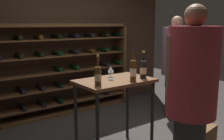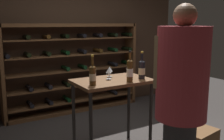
{
  "view_description": "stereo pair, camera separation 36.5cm",
  "coord_description": "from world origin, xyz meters",
  "px_view_note": "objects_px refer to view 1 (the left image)",
  "views": [
    {
      "loc": [
        -2.29,
        -2.73,
        1.71
      ],
      "look_at": [
        -0.15,
        0.17,
        1.07
      ],
      "focal_mm": 41.95,
      "sensor_mm": 36.0,
      "label": 1
    },
    {
      "loc": [
        -1.98,
        -2.93,
        1.71
      ],
      "look_at": [
        -0.15,
        0.17,
        1.07
      ],
      "focal_mm": 41.95,
      "sensor_mm": 36.0,
      "label": 2
    }
  ],
  "objects_px": {
    "wine_bottle_red_label": "(143,69)",
    "wine_glass_stemmed_left": "(111,69)",
    "wine_crate": "(198,137)",
    "wine_bottle_gold_foil": "(98,75)",
    "wine_bottle_black_capsule": "(133,70)",
    "wine_glass_stemmed_right": "(111,71)",
    "tasting_table": "(115,90)",
    "person_bystander_red_print": "(175,62)",
    "person_guest_plum_blouse": "(191,93)",
    "wine_rack": "(67,69)"
  },
  "relations": [
    {
      "from": "person_bystander_red_print",
      "to": "wine_bottle_red_label",
      "type": "bearing_deg",
      "value": -81.59
    },
    {
      "from": "person_guest_plum_blouse",
      "to": "wine_bottle_black_capsule",
      "type": "distance_m",
      "value": 0.89
    },
    {
      "from": "tasting_table",
      "to": "wine_bottle_gold_foil",
      "type": "bearing_deg",
      "value": -157.34
    },
    {
      "from": "wine_bottle_gold_foil",
      "to": "wine_glass_stemmed_left",
      "type": "distance_m",
      "value": 0.52
    },
    {
      "from": "person_bystander_red_print",
      "to": "wine_bottle_gold_foil",
      "type": "relative_size",
      "value": 5.13
    },
    {
      "from": "wine_crate",
      "to": "wine_bottle_gold_foil",
      "type": "height_order",
      "value": "wine_bottle_gold_foil"
    },
    {
      "from": "tasting_table",
      "to": "person_guest_plum_blouse",
      "type": "bearing_deg",
      "value": -84.15
    },
    {
      "from": "wine_rack",
      "to": "wine_glass_stemmed_right",
      "type": "height_order",
      "value": "wine_rack"
    },
    {
      "from": "wine_crate",
      "to": "wine_bottle_red_label",
      "type": "xyz_separation_m",
      "value": [
        -0.64,
        0.44,
        0.97
      ]
    },
    {
      "from": "tasting_table",
      "to": "wine_glass_stemmed_left",
      "type": "relative_size",
      "value": 7.02
    },
    {
      "from": "wine_rack",
      "to": "wine_bottle_gold_foil",
      "type": "distance_m",
      "value": 2.08
    },
    {
      "from": "person_guest_plum_blouse",
      "to": "wine_bottle_red_label",
      "type": "distance_m",
      "value": 0.98
    },
    {
      "from": "tasting_table",
      "to": "person_bystander_red_print",
      "type": "bearing_deg",
      "value": 15.17
    },
    {
      "from": "wine_bottle_black_capsule",
      "to": "wine_rack",
      "type": "bearing_deg",
      "value": 86.55
    },
    {
      "from": "person_guest_plum_blouse",
      "to": "wine_glass_stemmed_left",
      "type": "distance_m",
      "value": 1.27
    },
    {
      "from": "wine_bottle_black_capsule",
      "to": "wine_glass_stemmed_right",
      "type": "xyz_separation_m",
      "value": [
        -0.15,
        0.26,
        -0.04
      ]
    },
    {
      "from": "wine_bottle_gold_foil",
      "to": "wine_glass_stemmed_right",
      "type": "height_order",
      "value": "wine_bottle_gold_foil"
    },
    {
      "from": "wine_crate",
      "to": "wine_glass_stemmed_right",
      "type": "height_order",
      "value": "wine_glass_stemmed_right"
    },
    {
      "from": "wine_glass_stemmed_right",
      "to": "wine_bottle_red_label",
      "type": "bearing_deg",
      "value": -27.05
    },
    {
      "from": "wine_rack",
      "to": "wine_bottle_red_label",
      "type": "distance_m",
      "value": 2.0
    },
    {
      "from": "person_guest_plum_blouse",
      "to": "wine_crate",
      "type": "bearing_deg",
      "value": -88.52
    },
    {
      "from": "wine_rack",
      "to": "tasting_table",
      "type": "distance_m",
      "value": 1.84
    },
    {
      "from": "wine_rack",
      "to": "person_guest_plum_blouse",
      "type": "relative_size",
      "value": 1.42
    },
    {
      "from": "wine_glass_stemmed_right",
      "to": "wine_bottle_black_capsule",
      "type": "bearing_deg",
      "value": -60.3
    },
    {
      "from": "tasting_table",
      "to": "person_bystander_red_print",
      "type": "relative_size",
      "value": 0.54
    },
    {
      "from": "tasting_table",
      "to": "wine_crate",
      "type": "height_order",
      "value": "tasting_table"
    },
    {
      "from": "wine_rack",
      "to": "wine_bottle_black_capsule",
      "type": "bearing_deg",
      "value": -93.45
    },
    {
      "from": "person_bystander_red_print",
      "to": "wine_glass_stemmed_left",
      "type": "bearing_deg",
      "value": -95.68
    },
    {
      "from": "wine_crate",
      "to": "wine_bottle_black_capsule",
      "type": "xyz_separation_m",
      "value": [
        -0.88,
        0.38,
        0.98
      ]
    },
    {
      "from": "wine_bottle_black_capsule",
      "to": "tasting_table",
      "type": "bearing_deg",
      "value": 118.92
    },
    {
      "from": "wine_bottle_gold_foil",
      "to": "wine_bottle_red_label",
      "type": "bearing_deg",
      "value": -0.41
    },
    {
      "from": "person_guest_plum_blouse",
      "to": "wine_glass_stemmed_left",
      "type": "xyz_separation_m",
      "value": [
        -0.05,
        1.27,
        0.06
      ]
    },
    {
      "from": "wine_crate",
      "to": "wine_bottle_red_label",
      "type": "height_order",
      "value": "wine_bottle_red_label"
    },
    {
      "from": "person_guest_plum_blouse",
      "to": "wine_glass_stemmed_left",
      "type": "bearing_deg",
      "value": -25.64
    },
    {
      "from": "tasting_table",
      "to": "wine_glass_stemmed_left",
      "type": "distance_m",
      "value": 0.3
    },
    {
      "from": "person_guest_plum_blouse",
      "to": "wine_glass_stemmed_right",
      "type": "bearing_deg",
      "value": -21.03
    },
    {
      "from": "tasting_table",
      "to": "wine_crate",
      "type": "distance_m",
      "value": 1.36
    },
    {
      "from": "wine_bottle_gold_foil",
      "to": "wine_glass_stemmed_left",
      "type": "xyz_separation_m",
      "value": [
        0.41,
        0.32,
        -0.02
      ]
    },
    {
      "from": "tasting_table",
      "to": "wine_glass_stemmed_right",
      "type": "bearing_deg",
      "value": 123.46
    },
    {
      "from": "wine_crate",
      "to": "wine_glass_stemmed_left",
      "type": "distance_m",
      "value": 1.54
    },
    {
      "from": "wine_bottle_black_capsule",
      "to": "wine_bottle_red_label",
      "type": "bearing_deg",
      "value": 15.9
    },
    {
      "from": "wine_glass_stemmed_right",
      "to": "tasting_table",
      "type": "bearing_deg",
      "value": -56.54
    },
    {
      "from": "wine_bottle_red_label",
      "to": "wine_glass_stemmed_left",
      "type": "height_order",
      "value": "wine_bottle_red_label"
    },
    {
      "from": "wine_crate",
      "to": "wine_bottle_gold_foil",
      "type": "distance_m",
      "value": 1.72
    },
    {
      "from": "person_guest_plum_blouse",
      "to": "wine_bottle_red_label",
      "type": "bearing_deg",
      "value": -42.44
    },
    {
      "from": "wine_rack",
      "to": "wine_bottle_black_capsule",
      "type": "relative_size",
      "value": 6.89
    },
    {
      "from": "tasting_table",
      "to": "wine_bottle_red_label",
      "type": "distance_m",
      "value": 0.47
    },
    {
      "from": "wine_bottle_gold_foil",
      "to": "wine_glass_stemmed_right",
      "type": "xyz_separation_m",
      "value": [
        0.32,
        0.19,
        -0.02
      ]
    },
    {
      "from": "person_bystander_red_print",
      "to": "wine_bottle_black_capsule",
      "type": "distance_m",
      "value": 1.76
    },
    {
      "from": "wine_rack",
      "to": "wine_bottle_red_label",
      "type": "bearing_deg",
      "value": -86.8
    }
  ]
}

